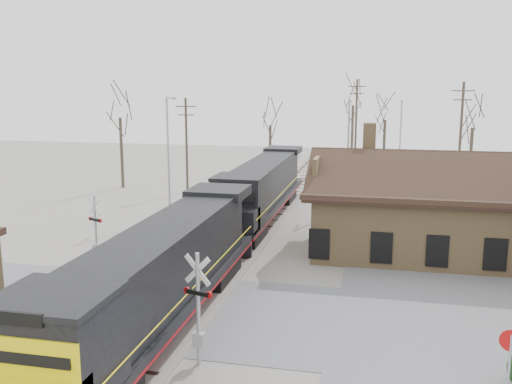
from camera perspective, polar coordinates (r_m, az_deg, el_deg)
ground at (r=27.23m, az=-7.46°, el=-11.64°), size 140.00×140.00×0.00m
road at (r=27.23m, az=-7.46°, el=-11.61°), size 60.00×9.00×0.03m
track_main at (r=40.91m, az=-0.32°, el=-3.79°), size 3.40×90.00×0.24m
track_siding at (r=42.11m, az=-6.31°, el=-3.43°), size 3.40×90.00×0.24m
depot at (r=36.64m, az=17.21°, el=-2.24°), size 15.20×9.31×7.90m
locomotive_lead at (r=23.63m, az=-10.22°, el=-8.92°), size 3.13×20.94×4.65m
locomotive_trailing at (r=43.33m, az=0.58°, el=0.25°), size 3.13×20.94×4.40m
crossbuck_near at (r=21.57m, az=-5.79°, el=-11.98°), size 1.21×0.43×4.33m
crossbuck_far at (r=34.43m, az=-15.72°, el=-3.85°), size 1.08×0.54×4.03m
do_not_enter_sign at (r=20.92m, az=24.08°, el=-14.49°), size 0.75×0.19×2.54m
streetlight_a at (r=44.47m, az=-8.72°, el=4.05°), size 0.25×2.04×9.41m
streetlight_b at (r=48.23m, az=9.20°, el=4.35°), size 0.25×2.04×9.08m
streetlight_c at (r=61.76m, az=14.22°, el=5.37°), size 0.25×2.04×8.73m
utility_pole_a at (r=55.24m, az=-6.97°, el=4.85°), size 2.00×0.24×9.05m
utility_pole_b at (r=65.87m, az=9.96°, el=6.52°), size 2.00×0.24×10.88m
utility_pole_c at (r=55.20m, az=19.75°, el=5.09°), size 2.00×0.24×10.54m
tree_a at (r=58.60m, az=-13.49°, el=8.37°), size 4.70×4.70×11.52m
tree_b at (r=65.55m, az=1.44°, el=7.49°), size 3.80×3.80×9.32m
tree_c at (r=72.38m, az=9.71°, el=9.57°), size 5.18×5.18×12.69m
tree_d at (r=66.95m, az=12.82°, el=7.93°), size 4.22×4.22×10.35m
tree_e at (r=59.74m, az=20.90°, el=6.98°), size 4.10×4.10×10.04m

